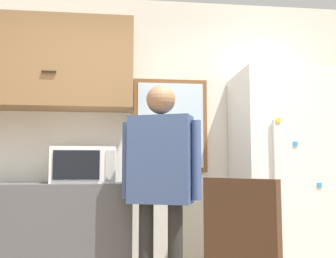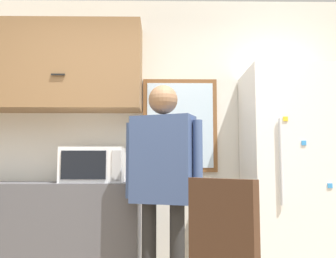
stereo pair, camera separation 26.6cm
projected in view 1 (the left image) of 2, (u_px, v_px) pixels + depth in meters
The scene contains 6 objects.
back_wall at pixel (133, 136), 3.57m from camera, with size 6.00×0.06×2.70m.
upper_cabinets at pixel (9, 62), 3.31m from camera, with size 2.19×0.38×0.82m.
microwave at pixel (85, 165), 3.22m from camera, with size 0.53×0.42×0.30m.
person at pixel (161, 171), 2.80m from camera, with size 0.58×0.37×1.68m.
refrigerator at pixel (283, 179), 3.31m from camera, with size 0.80×0.70×1.90m.
window at pixel (170, 125), 3.58m from camera, with size 0.71×0.05×0.89m.
Camera 1 is at (-0.07, -1.52, 1.06)m, focal length 40.00 mm.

